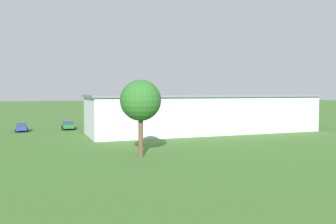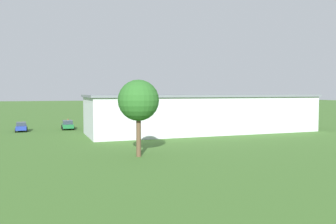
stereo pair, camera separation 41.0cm
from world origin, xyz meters
name	(u,v)px [view 1 (the left image)]	position (x,y,z in m)	size (l,w,h in m)	color
ground_plane	(165,119)	(0.00, 0.00, 0.00)	(400.00, 400.00, 0.00)	#3D6628
hangar	(204,113)	(3.75, 29.59, 3.12)	(38.34, 11.89, 6.23)	silver
biplane	(157,109)	(2.40, 0.91, 2.61)	(8.01, 9.42, 3.86)	silver
car_green	(68,125)	(24.63, 17.26, 0.83)	(2.07, 4.23, 1.60)	#1E6B38
car_blue	(22,127)	(32.24, 18.06, 0.82)	(1.97, 4.08, 1.57)	#23389E
person_by_parked_cars	(251,120)	(-12.95, 17.89, 0.78)	(0.54, 0.54, 1.57)	#B23333
person_watching_takeoff	(268,120)	(-16.55, 18.91, 0.78)	(0.54, 0.54, 1.58)	#33723F
person_walking_on_apron	(68,123)	(24.25, 13.10, 0.81)	(0.53, 0.53, 1.63)	orange
tree_behind_hangar_left	(141,101)	(19.61, 47.37, 5.76)	(4.22, 4.22, 7.92)	brown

